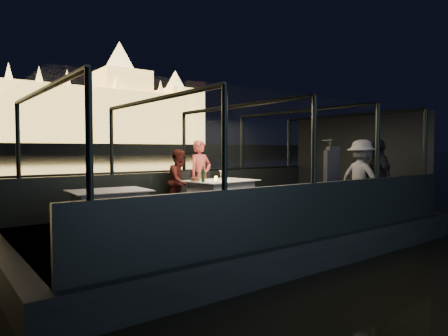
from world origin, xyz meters
TOP-DOWN VIEW (x-y plane):
  - boat_hull at (0.00, 0.00)m, footprint 8.60×4.40m
  - boat_deck at (0.00, 0.00)m, footprint 8.00×4.00m
  - gunwale_port at (0.00, 2.00)m, footprint 8.00×0.08m
  - gunwale_starboard at (0.00, -2.00)m, footprint 8.00×0.08m
  - cabin_glass_port at (0.00, 2.00)m, footprint 8.00×0.02m
  - cabin_glass_starboard at (0.00, -2.00)m, footprint 8.00×0.02m
  - cabin_roof_glass at (0.00, 0.00)m, footprint 8.00×4.00m
  - end_wall_fore at (-4.00, 0.00)m, footprint 0.02×4.00m
  - end_wall_aft at (4.00, 0.00)m, footprint 0.02×4.00m
  - canopy_ribs at (0.00, 0.00)m, footprint 8.00×4.00m
  - dining_table_central at (0.19, 0.75)m, footprint 1.57×1.22m
  - dining_table_aft at (-2.38, 0.65)m, footprint 1.40×1.04m
  - chair_port_left at (-0.19, 1.46)m, footprint 0.53×0.53m
  - chair_port_right at (0.26, 1.38)m, footprint 0.46×0.46m
  - coat_stand at (1.28, -1.33)m, footprint 0.51×0.43m
  - person_woman_coral at (0.21, 1.61)m, footprint 0.63×0.45m
  - person_man_maroon at (-0.36, 1.58)m, footprint 0.83×0.73m
  - passenger_stripe at (2.45, -1.24)m, footprint 0.65×1.09m
  - passenger_dark at (2.63, -1.51)m, footprint 0.86×1.04m
  - wine_bottle at (-0.41, 0.57)m, footprint 0.08×0.08m
  - bread_basket at (-0.41, 0.85)m, footprint 0.20×0.20m
  - amber_candle at (0.08, 0.80)m, footprint 0.07×0.07m
  - plate_near at (0.38, 0.52)m, footprint 0.30×0.30m
  - plate_far at (-0.38, 0.91)m, footprint 0.30×0.30m
  - wine_glass_white at (-0.41, 0.62)m, footprint 0.09×0.09m
  - wine_glass_red at (0.28, 0.90)m, footprint 0.08×0.08m
  - wine_glass_empty at (0.11, 0.64)m, footprint 0.07×0.07m

SIDE VIEW (x-z plane):
  - boat_hull at x=0.00m, z-range -0.50..0.50m
  - boat_deck at x=0.00m, z-range 0.46..0.50m
  - dining_table_central at x=0.19m, z-range 0.50..1.27m
  - dining_table_aft at x=-2.38m, z-range 0.53..1.24m
  - gunwale_port at x=0.00m, z-range 0.50..1.40m
  - gunwale_starboard at x=0.00m, z-range 0.50..1.40m
  - chair_port_left at x=-0.19m, z-range 0.48..1.42m
  - chair_port_right at x=0.26m, z-range 0.50..1.40m
  - person_woman_coral at x=0.21m, z-range 0.42..2.08m
  - person_man_maroon at x=-0.36m, z-range 0.53..1.97m
  - plate_near at x=0.38m, z-range 1.27..1.28m
  - plate_far at x=-0.38m, z-range 1.27..1.28m
  - bread_basket at x=-0.41m, z-range 1.27..1.34m
  - amber_candle at x=0.08m, z-range 1.26..1.35m
  - passenger_stripe at x=2.45m, z-range 0.52..2.18m
  - passenger_dark at x=2.63m, z-range 0.52..2.18m
  - wine_glass_white at x=-0.41m, z-range 1.26..1.46m
  - wine_glass_red at x=0.28m, z-range 1.26..1.46m
  - wine_glass_empty at x=0.11m, z-range 1.27..1.45m
  - coat_stand at x=1.28m, z-range 0.57..2.23m
  - wine_bottle at x=-0.41m, z-range 1.25..1.58m
  - end_wall_fore at x=-4.00m, z-range 0.50..2.80m
  - end_wall_aft at x=4.00m, z-range 0.50..2.80m
  - canopy_ribs at x=0.00m, z-range 0.50..2.80m
  - cabin_glass_port at x=0.00m, z-range 1.40..2.80m
  - cabin_glass_starboard at x=0.00m, z-range 1.40..2.80m
  - cabin_roof_glass at x=0.00m, z-range 2.79..2.81m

